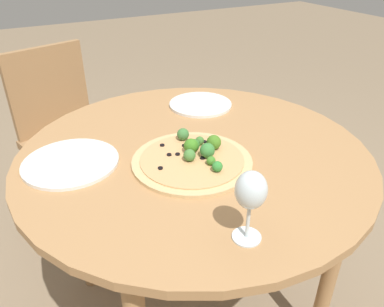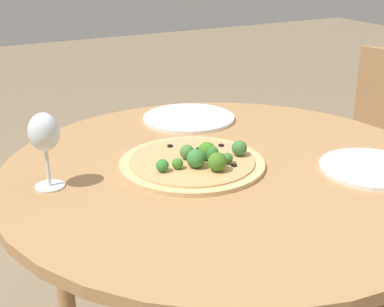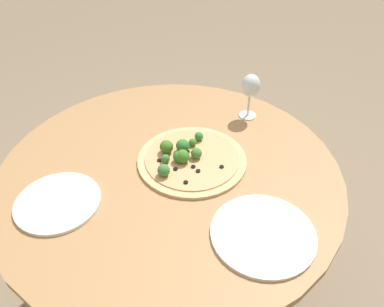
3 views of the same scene
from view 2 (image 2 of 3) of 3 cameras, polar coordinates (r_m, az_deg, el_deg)
name	(u,v)px [view 2 (image 2 of 3)]	position (r m, az deg, el deg)	size (l,w,h in m)	color
dining_table	(225,199)	(1.30, 3.50, -4.90)	(1.06, 1.06, 0.74)	#A87A4C
chair	(382,166)	(2.04, 19.65, -1.22)	(0.50, 0.50, 0.87)	#997047
pizza	(195,161)	(1.25, 0.35, -0.82)	(0.34, 0.34, 0.06)	tan
wine_glass	(44,135)	(1.15, -15.48, 1.94)	(0.07, 0.07, 0.17)	silver
plate_near	(371,168)	(1.30, 18.59, -1.50)	(0.24, 0.24, 0.01)	silver
plate_far	(189,118)	(1.59, -0.34, 3.81)	(0.27, 0.27, 0.01)	silver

